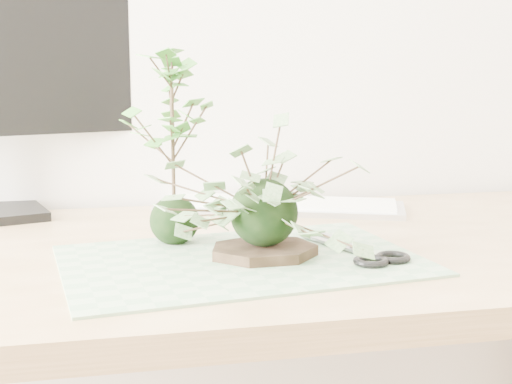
% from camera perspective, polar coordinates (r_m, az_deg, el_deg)
% --- Properties ---
extents(desk, '(1.60, 0.70, 0.74)m').
position_cam_1_polar(desk, '(1.15, 0.30, -8.46)').
color(desk, tan).
rests_on(desk, ground_plane).
extents(cutting_mat, '(0.54, 0.39, 0.00)m').
position_cam_1_polar(cutting_mat, '(1.02, -1.17, -5.49)').
color(cutting_mat, gray).
rests_on(cutting_mat, desk).
extents(stone_dish, '(0.17, 0.17, 0.01)m').
position_cam_1_polar(stone_dish, '(1.04, 0.62, -4.73)').
color(stone_dish, black).
rests_on(stone_dish, cutting_mat).
extents(ivy_kokedama, '(0.32, 0.32, 0.20)m').
position_cam_1_polar(ivy_kokedama, '(1.02, 0.63, 0.91)').
color(ivy_kokedama, black).
rests_on(ivy_kokedama, stone_dish).
extents(maple_kokedama, '(0.18, 0.18, 0.32)m').
position_cam_1_polar(maple_kokedama, '(1.09, -6.74, 7.30)').
color(maple_kokedama, black).
rests_on(maple_kokedama, desk).
extents(keyboard, '(0.50, 0.30, 0.02)m').
position_cam_1_polar(keyboard, '(1.39, 1.94, -1.06)').
color(keyboard, silver).
rests_on(keyboard, desk).
extents(scissors, '(0.10, 0.21, 0.01)m').
position_cam_1_polar(scissors, '(1.04, 8.71, -5.06)').
color(scissors, gray).
rests_on(scissors, cutting_mat).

